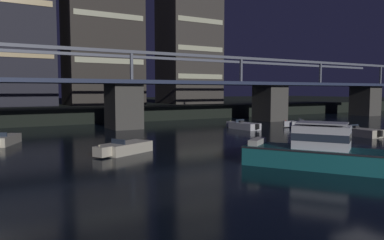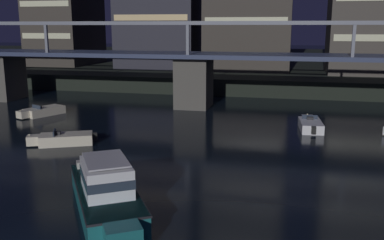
# 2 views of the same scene
# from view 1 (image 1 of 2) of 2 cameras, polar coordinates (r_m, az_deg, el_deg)

# --- Properties ---
(ground_plane) EXTENTS (400.00, 400.00, 0.00)m
(ground_plane) POSITION_cam_1_polar(r_m,az_deg,el_deg) (19.39, 25.65, -9.88)
(ground_plane) COLOR black
(far_riverbank) EXTENTS (240.00, 80.00, 2.20)m
(far_riverbank) POSITION_cam_1_polar(r_m,az_deg,el_deg) (92.93, -20.70, 2.06)
(far_riverbank) COLOR black
(far_riverbank) RESTS_ON ground
(river_bridge) EXTENTS (102.39, 6.40, 9.38)m
(river_bridge) POSITION_cam_1_polar(r_m,az_deg,el_deg) (46.26, -10.63, 3.85)
(river_bridge) COLOR #4C4944
(river_bridge) RESTS_ON ground
(tower_east_tall) EXTENTS (10.53, 9.11, 26.41)m
(tower_east_tall) POSITION_cam_1_polar(r_m,az_deg,el_deg) (73.57, -0.50, 12.83)
(tower_east_tall) COLOR #423D38
(tower_east_tall) RESTS_ON far_riverbank
(cabin_cruiser_near_left) EXTENTS (6.65, 8.81, 2.79)m
(cabin_cruiser_near_left) POSITION_cam_1_polar(r_m,az_deg,el_deg) (23.62, 18.80, -4.53)
(cabin_cruiser_near_left) COLOR #196066
(cabin_cruiser_near_left) RESTS_ON ground
(speedboat_near_center) EXTENTS (4.66, 4.04, 1.16)m
(speedboat_near_center) POSITION_cam_1_polar(r_m,az_deg,el_deg) (49.09, 17.17, -0.63)
(speedboat_near_center) COLOR silver
(speedboat_near_center) RESTS_ON ground
(speedboat_near_right) EXTENTS (1.93, 5.21, 1.16)m
(speedboat_near_right) POSITION_cam_1_polar(r_m,az_deg,el_deg) (41.80, 24.53, -1.71)
(speedboat_near_right) COLOR beige
(speedboat_near_right) RESTS_ON ground
(speedboat_mid_left) EXTENTS (2.10, 5.23, 1.16)m
(speedboat_mid_left) POSITION_cam_1_polar(r_m,az_deg,el_deg) (45.27, 7.99, -0.89)
(speedboat_mid_left) COLOR silver
(speedboat_mid_left) RESTS_ON ground
(speedboat_far_left) EXTENTS (3.24, 5.01, 1.16)m
(speedboat_far_left) POSITION_cam_1_polar(r_m,az_deg,el_deg) (35.77, -27.46, -2.81)
(speedboat_far_left) COLOR beige
(speedboat_far_left) RESTS_ON ground
(speedboat_far_center) EXTENTS (4.99, 3.29, 1.16)m
(speedboat_far_center) POSITION_cam_1_polar(r_m,az_deg,el_deg) (27.93, -10.46, -4.31)
(speedboat_far_center) COLOR beige
(speedboat_far_center) RESTS_ON ground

